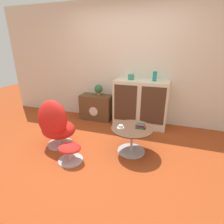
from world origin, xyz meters
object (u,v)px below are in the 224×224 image
ottoman (70,151)px  vase_leftmost (131,77)px  book_stack (140,126)px  sideboard (140,104)px  egg_chair (55,125)px  coffee_table (132,136)px  potted_plant (99,89)px  tv_console (97,107)px  teacup (121,127)px  vase_inner_left (155,76)px

ottoman → vase_leftmost: bearing=72.0°
ottoman → book_stack: 1.18m
sideboard → egg_chair: 1.83m
egg_chair → coffee_table: 1.32m
egg_chair → potted_plant: bearing=80.9°
tv_console → teacup: tv_console is taller
teacup → sideboard: bearing=84.3°
vase_inner_left → tv_console: bearing=178.1°
tv_console → ottoman: bearing=-80.4°
coffee_table → vase_leftmost: vase_leftmost is taller
vase_inner_left → sideboard: bearing=-179.1°
vase_leftmost → potted_plant: bearing=176.6°
vase_leftmost → book_stack: 1.28m
coffee_table → teacup: 0.25m
coffee_table → vase_leftmost: (-0.29, 1.12, 0.78)m
sideboard → vase_leftmost: vase_leftmost is taller
vase_leftmost → coffee_table: bearing=-75.2°
vase_leftmost → vase_inner_left: bearing=0.0°
tv_console → potted_plant: 0.45m
sideboard → tv_console: bearing=177.4°
vase_inner_left → potted_plant: (-1.25, 0.05, -0.37)m
ottoman → coffee_table: (0.84, 0.56, 0.11)m
book_stack → sideboard: bearing=99.8°
tv_console → sideboard: bearing=-2.6°
sideboard → teacup: bearing=-95.7°
sideboard → book_stack: bearing=-80.2°
ottoman → potted_plant: size_ratio=1.52×
sideboard → tv_console: (-1.07, 0.05, -0.21)m
tv_console → book_stack: 1.67m
vase_leftmost → teacup: size_ratio=1.06×
book_stack → teacup: bearing=-158.5°
tv_console → coffee_table: 1.62m
coffee_table → vase_inner_left: vase_inner_left is taller
egg_chair → vase_leftmost: size_ratio=6.90×
potted_plant → book_stack: (1.18, -1.10, -0.27)m
teacup → coffee_table: bearing=17.6°
ottoman → tv_console: bearing=99.6°
coffee_table → vase_leftmost: bearing=104.8°
vase_leftmost → book_stack: bearing=-68.5°
book_stack → potted_plant: bearing=137.1°
book_stack → ottoman: bearing=-147.2°
vase_leftmost → book_stack: vase_leftmost is taller
vase_leftmost → teacup: (0.12, -1.17, -0.61)m
tv_console → vase_inner_left: bearing=-1.9°
egg_chair → book_stack: 1.44m
tv_console → vase_leftmost: (0.83, -0.04, 0.77)m
vase_inner_left → ottoman: bearing=-121.7°
book_stack → tv_console: bearing=138.6°
sideboard → teacup: 1.18m
vase_inner_left → egg_chair: bearing=-137.5°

